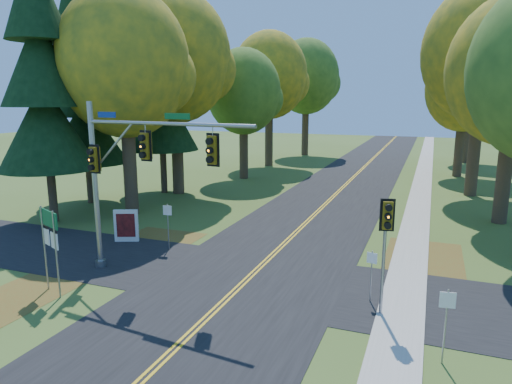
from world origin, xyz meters
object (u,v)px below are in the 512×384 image
(east_signal_pole, at_px, (386,228))
(route_sign_cluster, at_px, (49,234))
(info_kiosk, at_px, (126,226))
(traffic_mast, at_px, (128,166))

(east_signal_pole, relative_size, route_sign_cluster, 1.24)
(east_signal_pole, bearing_deg, info_kiosk, 150.21)
(info_kiosk, bearing_deg, route_sign_cluster, -99.95)
(traffic_mast, distance_m, east_signal_pole, 10.40)
(east_signal_pole, xyz_separation_m, info_kiosk, (-13.43, 3.86, -2.33))
(route_sign_cluster, xyz_separation_m, info_kiosk, (-1.40, 6.40, -1.53))
(route_sign_cluster, relative_size, info_kiosk, 1.97)
(traffic_mast, height_order, info_kiosk, traffic_mast)
(info_kiosk, bearing_deg, east_signal_pole, -38.30)
(east_signal_pole, height_order, info_kiosk, east_signal_pole)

